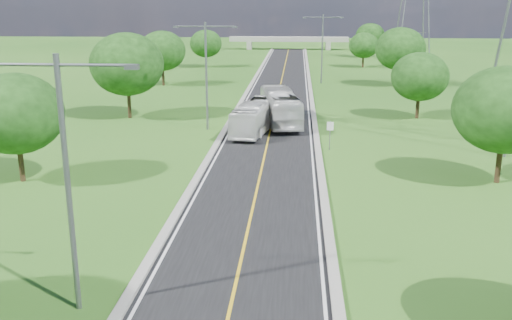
{
  "coord_description": "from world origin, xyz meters",
  "views": [
    {
      "loc": [
        2.49,
        -7.66,
        11.74
      ],
      "look_at": [
        0.19,
        23.69,
        3.0
      ],
      "focal_mm": 40.0,
      "sensor_mm": 36.0,
      "label": 1
    }
  ],
  "objects": [
    {
      "name": "ground",
      "position": [
        0.0,
        60.0,
        0.0
      ],
      "size": [
        260.0,
        260.0,
        0.0
      ],
      "primitive_type": "plane",
      "color": "#245417",
      "rests_on": "ground"
    },
    {
      "name": "road",
      "position": [
        0.0,
        66.0,
        0.03
      ],
      "size": [
        8.0,
        150.0,
        0.06
      ],
      "primitive_type": "cube",
      "color": "black",
      "rests_on": "ground"
    },
    {
      "name": "curb_left",
      "position": [
        -4.25,
        66.0,
        0.11
      ],
      "size": [
        0.5,
        150.0,
        0.22
      ],
      "primitive_type": "cube",
      "color": "gray",
      "rests_on": "ground"
    },
    {
      "name": "curb_right",
      "position": [
        4.25,
        66.0,
        0.11
      ],
      "size": [
        0.5,
        150.0,
        0.22
      ],
      "primitive_type": "cube",
      "color": "gray",
      "rests_on": "ground"
    },
    {
      "name": "speed_limit_sign",
      "position": [
        5.2,
        37.98,
        1.6
      ],
      "size": [
        0.55,
        0.09,
        2.4
      ],
      "color": "slate",
      "rests_on": "ground"
    },
    {
      "name": "overpass",
      "position": [
        0.0,
        140.0,
        2.41
      ],
      "size": [
        30.0,
        3.0,
        3.2
      ],
      "color": "gray",
      "rests_on": "ground"
    },
    {
      "name": "streetlight_near_left",
      "position": [
        -6.0,
        12.0,
        5.94
      ],
      "size": [
        5.9,
        0.25,
        10.0
      ],
      "color": "slate",
      "rests_on": "ground"
    },
    {
      "name": "streetlight_mid_left",
      "position": [
        -6.0,
        45.0,
        5.94
      ],
      "size": [
        5.9,
        0.25,
        10.0
      ],
      "color": "slate",
      "rests_on": "ground"
    },
    {
      "name": "streetlight_far_right",
      "position": [
        6.0,
        78.0,
        5.94
      ],
      "size": [
        5.9,
        0.25,
        10.0
      ],
      "color": "slate",
      "rests_on": "ground"
    },
    {
      "name": "tree_lb",
      "position": [
        -16.0,
        28.0,
        4.64
      ],
      "size": [
        6.3,
        6.3,
        7.33
      ],
      "color": "black",
      "rests_on": "ground"
    },
    {
      "name": "tree_lc",
      "position": [
        -15.0,
        50.0,
        5.58
      ],
      "size": [
        7.56,
        7.56,
        8.79
      ],
      "color": "black",
      "rests_on": "ground"
    },
    {
      "name": "tree_ld",
      "position": [
        -17.0,
        74.0,
        4.95
      ],
      "size": [
        6.72,
        6.72,
        7.82
      ],
      "color": "black",
      "rests_on": "ground"
    },
    {
      "name": "tree_le",
      "position": [
        -14.5,
        98.0,
        4.33
      ],
      "size": [
        5.88,
        5.88,
        6.84
      ],
      "color": "black",
      "rests_on": "ground"
    },
    {
      "name": "tree_rb",
      "position": [
        16.0,
        30.0,
        4.95
      ],
      "size": [
        6.72,
        6.72,
        7.82
      ],
      "color": "black",
      "rests_on": "ground"
    },
    {
      "name": "tree_rc",
      "position": [
        15.0,
        52.0,
        4.33
      ],
      "size": [
        5.88,
        5.88,
        6.84
      ],
      "color": "black",
      "rests_on": "ground"
    },
    {
      "name": "tree_rd",
      "position": [
        17.0,
        76.0,
        5.27
      ],
      "size": [
        7.14,
        7.14,
        8.3
      ],
      "color": "black",
      "rests_on": "ground"
    },
    {
      "name": "tree_re",
      "position": [
        14.5,
        100.0,
        4.02
      ],
      "size": [
        5.46,
        5.46,
        6.35
      ],
      "color": "black",
      "rests_on": "ground"
    },
    {
      "name": "tree_rf",
      "position": [
        18.0,
        120.0,
        4.64
      ],
      "size": [
        6.3,
        6.3,
        7.33
      ],
      "color": "black",
      "rests_on": "ground"
    },
    {
      "name": "bus_outbound",
      "position": [
        0.8,
        48.05,
        1.71
      ],
      "size": [
        4.69,
        12.17,
        3.31
      ],
      "primitive_type": "imported",
      "rotation": [
        0.0,
        0.0,
        3.31
      ],
      "color": "beige",
      "rests_on": "road"
    },
    {
      "name": "bus_inbound",
      "position": [
        -1.37,
        44.05,
        1.48
      ],
      "size": [
        3.97,
        10.47,
        2.85
      ],
      "primitive_type": "imported",
      "rotation": [
        0.0,
        0.0,
        -0.16
      ],
      "color": "silver",
      "rests_on": "road"
    }
  ]
}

